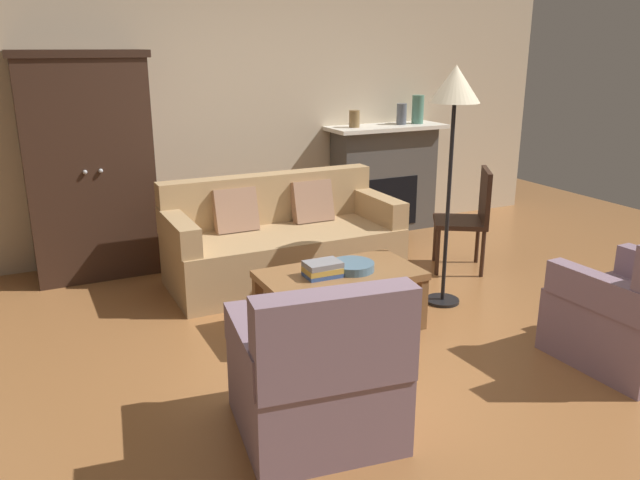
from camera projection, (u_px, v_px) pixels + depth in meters
ground_plane at (364, 342)px, 4.25m from camera, size 9.60×9.60×0.00m
back_wall at (234, 101)px, 6.03m from camera, size 7.20×0.10×2.80m
fireplace at (384, 178)px, 6.71m from camera, size 1.26×0.48×1.12m
armoire at (89, 166)px, 5.29m from camera, size 1.06×0.57×1.88m
couch at (282, 243)px, 5.32m from camera, size 1.92×0.85×0.86m
coffee_table at (340, 279)px, 4.37m from camera, size 1.10×0.60×0.42m
fruit_bowl at (352, 266)px, 4.37m from camera, size 0.31×0.31×0.06m
book_stack at (323, 269)px, 4.25m from camera, size 0.25×0.18×0.10m
mantel_vase_bronze at (354, 119)px, 6.34m from camera, size 0.11×0.11×0.17m
mantel_vase_slate at (402, 114)px, 6.57m from camera, size 0.10×0.10×0.21m
mantel_vase_jade at (418, 109)px, 6.64m from camera, size 0.12×0.12×0.29m
armchair_near_left at (318, 379)px, 3.16m from camera, size 0.87×0.86×0.88m
armchair_near_right at (638, 316)px, 3.90m from camera, size 0.81×0.80×0.88m
side_chair_wooden at (471, 213)px, 5.50m from camera, size 0.61×0.61×0.90m
floor_lamp at (455, 99)px, 4.47m from camera, size 0.36×0.36×1.78m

